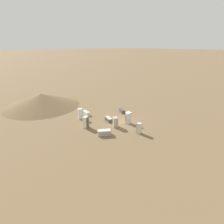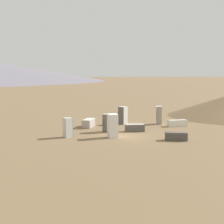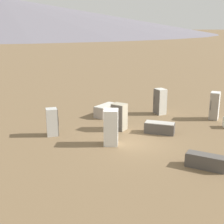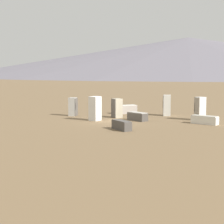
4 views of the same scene
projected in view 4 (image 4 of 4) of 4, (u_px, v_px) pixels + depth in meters
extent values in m
plane|color=brown|center=(109.00, 121.00, 28.63)|extent=(1000.00, 1000.00, 0.00)
cone|color=slate|center=(188.00, 56.00, 288.11)|extent=(344.36, 344.36, 28.67)
cube|color=silver|center=(73.00, 107.00, 31.58)|extent=(0.72, 0.72, 1.55)
cube|color=#56514C|center=(76.00, 107.00, 31.48)|extent=(0.19, 0.56, 1.48)
cylinder|color=#2D2D2D|center=(76.00, 106.00, 31.27)|extent=(0.02, 0.02, 0.54)
cube|color=#B2A88E|center=(117.00, 108.00, 30.43)|extent=(1.00, 0.95, 1.56)
cube|color=#56514C|center=(113.00, 108.00, 30.29)|extent=(0.67, 0.42, 1.49)
cylinder|color=#2D2D2D|center=(112.00, 107.00, 30.51)|extent=(0.02, 0.02, 0.54)
cube|color=silver|center=(205.00, 120.00, 26.84)|extent=(1.95, 0.78, 0.57)
cube|color=beige|center=(205.00, 116.00, 26.80)|extent=(1.87, 0.75, 0.04)
cube|color=#A89E93|center=(126.00, 109.00, 33.36)|extent=(1.65, 1.94, 0.72)
cube|color=silver|center=(126.00, 105.00, 33.31)|extent=(1.59, 1.87, 0.04)
cube|color=white|center=(200.00, 109.00, 28.84)|extent=(0.80, 0.87, 1.80)
cube|color=gray|center=(197.00, 109.00, 28.64)|extent=(0.51, 0.26, 1.73)
cylinder|color=#2D2D2D|center=(195.00, 108.00, 28.78)|extent=(0.02, 0.02, 0.63)
cube|color=#4C4742|center=(137.00, 117.00, 28.69)|extent=(1.79, 1.12, 0.61)
cube|color=#BCB7AD|center=(137.00, 112.00, 28.65)|extent=(1.72, 1.07, 0.04)
cube|color=silver|center=(167.00, 105.00, 31.69)|extent=(0.87, 0.94, 1.76)
cube|color=#56514C|center=(163.00, 105.00, 31.73)|extent=(0.34, 0.67, 1.69)
cylinder|color=#2D2D2D|center=(163.00, 104.00, 31.99)|extent=(0.02, 0.02, 0.62)
cube|color=white|center=(95.00, 109.00, 28.63)|extent=(0.74, 0.76, 1.86)
cube|color=#BCB7AD|center=(98.00, 108.00, 28.94)|extent=(0.68, 0.07, 1.79)
cylinder|color=#2D2D2D|center=(101.00, 107.00, 28.81)|extent=(0.02, 0.02, 0.65)
cube|color=#4C4742|center=(122.00, 125.00, 24.21)|extent=(1.74, 1.27, 0.58)
cube|color=#56514C|center=(122.00, 121.00, 24.18)|extent=(1.67, 1.22, 0.04)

